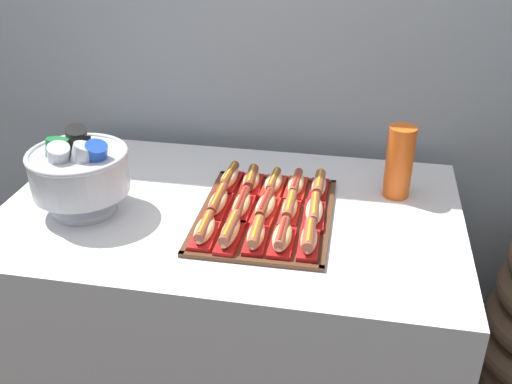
{
  "coord_description": "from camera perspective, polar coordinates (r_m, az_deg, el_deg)",
  "views": [
    {
      "loc": [
        0.39,
        -1.61,
        1.73
      ],
      "look_at": [
        0.07,
        0.05,
        0.83
      ],
      "focal_mm": 42.05,
      "sensor_mm": 36.0,
      "label": 1
    }
  ],
  "objects": [
    {
      "name": "hot_dog_1",
      "position": [
        1.71,
        -2.48,
        -3.84
      ],
      "size": [
        0.06,
        0.18,
        0.06
      ],
      "color": "#B21414",
      "rests_on": "serving_tray"
    },
    {
      "name": "hot_dog_13",
      "position": [
        1.98,
        3.82,
        0.65
      ],
      "size": [
        0.06,
        0.16,
        0.06
      ],
      "color": "red",
      "rests_on": "serving_tray"
    },
    {
      "name": "cup_stack",
      "position": [
        1.98,
        13.48,
        2.8
      ],
      "size": [
        0.09,
        0.09,
        0.24
      ],
      "color": "#EA5B19",
      "rests_on": "buffet_table"
    },
    {
      "name": "hot_dog_11",
      "position": [
        1.99,
        -0.46,
        1.05
      ],
      "size": [
        0.08,
        0.16,
        0.06
      ],
      "color": "red",
      "rests_on": "serving_tray"
    },
    {
      "name": "hot_dog_2",
      "position": [
        1.7,
        -0.0,
        -4.18
      ],
      "size": [
        0.07,
        0.16,
        0.06
      ],
      "color": "#B21414",
      "rests_on": "serving_tray"
    },
    {
      "name": "hot_dog_0",
      "position": [
        1.73,
        -4.91,
        -3.67
      ],
      "size": [
        0.07,
        0.16,
        0.06
      ],
      "color": "red",
      "rests_on": "serving_tray"
    },
    {
      "name": "hot_dog_7",
      "position": [
        1.84,
        0.9,
        -1.45
      ],
      "size": [
        0.07,
        0.18,
        0.06
      ],
      "color": "red",
      "rests_on": "serving_tray"
    },
    {
      "name": "back_wall",
      "position": [
        2.28,
        0.78,
        17.28
      ],
      "size": [
        6.0,
        0.1,
        2.6
      ],
      "primitive_type": "cube",
      "color": "#9EA8B2",
      "rests_on": "ground_plane"
    },
    {
      "name": "hot_dog_9",
      "position": [
        1.83,
        5.55,
        -1.87
      ],
      "size": [
        0.07,
        0.18,
        0.06
      ],
      "color": "#B21414",
      "rests_on": "serving_tray"
    },
    {
      "name": "serving_tray",
      "position": [
        1.85,
        0.89,
        -2.26
      ],
      "size": [
        0.41,
        0.53,
        0.01
      ],
      "color": "#56331E",
      "rests_on": "buffet_table"
    },
    {
      "name": "hot_dog_12",
      "position": [
        1.98,
        1.67,
        0.81
      ],
      "size": [
        0.07,
        0.16,
        0.06
      ],
      "color": "red",
      "rests_on": "serving_tray"
    },
    {
      "name": "buffet_table",
      "position": [
        2.12,
        -2.26,
        -10.35
      ],
      "size": [
        1.45,
        0.92,
        0.79
      ],
      "color": "silver",
      "rests_on": "ground_plane"
    },
    {
      "name": "hot_dog_5",
      "position": [
        1.87,
        -3.65,
        -1.02
      ],
      "size": [
        0.06,
        0.18,
        0.06
      ],
      "color": "#B21414",
      "rests_on": "serving_tray"
    },
    {
      "name": "punch_bowl",
      "position": [
        1.9,
        -16.5,
        2.03
      ],
      "size": [
        0.31,
        0.31,
        0.26
      ],
      "color": "silver",
      "rests_on": "buffet_table"
    },
    {
      "name": "hot_dog_14",
      "position": [
        1.97,
        5.99,
        0.54
      ],
      "size": [
        0.06,
        0.16,
        0.06
      ],
      "color": "#B21414",
      "rests_on": "serving_tray"
    },
    {
      "name": "hot_dog_3",
      "position": [
        1.69,
        2.51,
        -4.36
      ],
      "size": [
        0.07,
        0.16,
        0.06
      ],
      "color": "#B21414",
      "rests_on": "serving_tray"
    },
    {
      "name": "hot_dog_6",
      "position": [
        1.85,
        -1.39,
        -1.29
      ],
      "size": [
        0.06,
        0.18,
        0.06
      ],
      "color": "red",
      "rests_on": "serving_tray"
    },
    {
      "name": "hot_dog_4",
      "position": [
        1.68,
        5.05,
        -4.53
      ],
      "size": [
        0.06,
        0.16,
        0.06
      ],
      "color": "red",
      "rests_on": "serving_tray"
    },
    {
      "name": "hot_dog_8",
      "position": [
        1.83,
        3.22,
        -1.61
      ],
      "size": [
        0.06,
        0.15,
        0.06
      ],
      "color": "red",
      "rests_on": "serving_tray"
    },
    {
      "name": "hot_dog_10",
      "position": [
        2.01,
        -2.56,
        1.25
      ],
      "size": [
        0.07,
        0.17,
        0.06
      ],
      "color": "#B21414",
      "rests_on": "serving_tray"
    }
  ]
}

